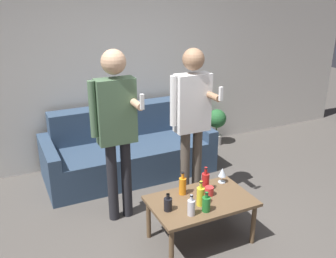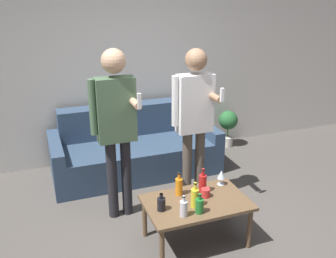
% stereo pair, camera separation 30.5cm
% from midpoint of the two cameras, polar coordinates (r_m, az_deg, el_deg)
% --- Properties ---
extents(ground_plane, '(16.00, 16.00, 0.00)m').
position_cam_midpoint_polar(ground_plane, '(3.62, 6.03, -18.10)').
color(ground_plane, '#514C47').
extents(wall_back, '(8.00, 0.06, 2.70)m').
position_cam_midpoint_polar(wall_back, '(5.06, -5.06, 10.21)').
color(wall_back, silver).
rests_on(wall_back, ground_plane).
extents(couch, '(2.10, 0.93, 0.83)m').
position_cam_midpoint_polar(couch, '(4.89, -3.42, -3.08)').
color(couch, '#334760').
rests_on(couch, ground_plane).
extents(coffee_table, '(0.95, 0.60, 0.44)m').
position_cam_midpoint_polar(coffee_table, '(3.52, 6.89, -11.60)').
color(coffee_table, brown).
rests_on(coffee_table, ground_plane).
extents(bottle_orange, '(0.07, 0.07, 0.19)m').
position_cam_midpoint_polar(bottle_orange, '(3.24, 5.16, -11.96)').
color(bottle_orange, silver).
rests_on(bottle_orange, coffee_table).
extents(bottle_green, '(0.07, 0.07, 0.23)m').
position_cam_midpoint_polar(bottle_green, '(3.53, 4.19, -8.71)').
color(bottle_green, orange).
rests_on(bottle_green, coffee_table).
extents(bottle_dark, '(0.07, 0.07, 0.18)m').
position_cam_midpoint_polar(bottle_dark, '(3.30, 7.53, -11.51)').
color(bottle_dark, '#23752D').
rests_on(bottle_dark, coffee_table).
extents(bottle_yellow, '(0.07, 0.07, 0.16)m').
position_cam_midpoint_polar(bottle_yellow, '(3.31, 1.67, -11.37)').
color(bottle_yellow, black).
rests_on(bottle_yellow, coffee_table).
extents(bottle_red, '(0.07, 0.07, 0.24)m').
position_cam_midpoint_polar(bottle_red, '(3.60, 7.76, -8.18)').
color(bottle_red, '#B21E1E').
rests_on(bottle_red, coffee_table).
extents(bottle_clear, '(0.07, 0.07, 0.24)m').
position_cam_midpoint_polar(bottle_clear, '(3.37, 6.76, -10.33)').
color(bottle_clear, yellow).
rests_on(bottle_clear, coffee_table).
extents(wine_glass_near, '(0.08, 0.08, 0.15)m').
position_cam_midpoint_polar(wine_glass_near, '(3.75, 10.47, -6.94)').
color(wine_glass_near, silver).
rests_on(wine_glass_near, coffee_table).
extents(cup_on_table, '(0.08, 0.08, 0.08)m').
position_cam_midpoint_polar(cup_on_table, '(3.55, 8.23, -9.65)').
color(cup_on_table, red).
rests_on(cup_on_table, coffee_table).
extents(person_standing_left, '(0.44, 0.43, 1.75)m').
position_cam_midpoint_polar(person_standing_left, '(3.63, -5.56, 1.33)').
color(person_standing_left, '#232328').
rests_on(person_standing_left, ground_plane).
extents(person_standing_right, '(0.45, 0.43, 1.70)m').
position_cam_midpoint_polar(person_standing_right, '(3.95, 6.25, 2.36)').
color(person_standing_right, brown).
rests_on(person_standing_right, ground_plane).
extents(potted_plant, '(0.28, 0.28, 0.56)m').
position_cam_midpoint_polar(potted_plant, '(5.70, 10.67, 0.82)').
color(potted_plant, silver).
rests_on(potted_plant, ground_plane).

